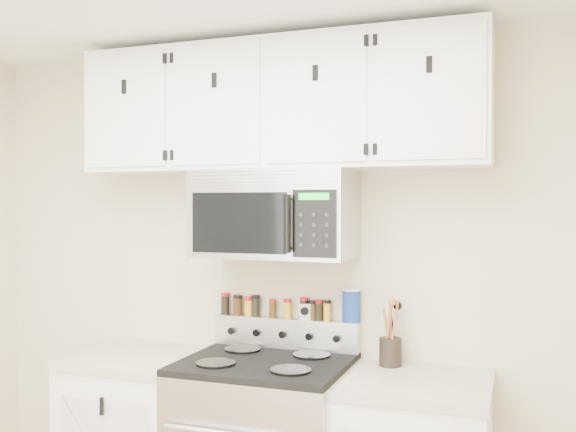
% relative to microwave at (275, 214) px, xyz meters
% --- Properties ---
extents(back_wall, '(3.50, 0.01, 2.50)m').
position_rel_microwave_xyz_m(back_wall, '(-0.00, 0.19, -0.38)').
color(back_wall, beige).
rests_on(back_wall, floor).
extents(microwave, '(0.76, 0.44, 0.42)m').
position_rel_microwave_xyz_m(microwave, '(0.00, 0.00, 0.00)').
color(microwave, '#9E9EA3').
rests_on(microwave, back_wall).
extents(upper_cabinets, '(2.00, 0.35, 0.62)m').
position_rel_microwave_xyz_m(upper_cabinets, '(-0.00, 0.03, 0.52)').
color(upper_cabinets, white).
rests_on(upper_cabinets, back_wall).
extents(utensil_crock, '(0.10, 0.10, 0.30)m').
position_rel_microwave_xyz_m(utensil_crock, '(0.55, 0.08, -0.63)').
color(utensil_crock, black).
rests_on(utensil_crock, base_cabinet_right).
extents(kitchen_timer, '(0.08, 0.08, 0.08)m').
position_rel_microwave_xyz_m(kitchen_timer, '(0.11, 0.16, -0.49)').
color(kitchen_timer, silver).
rests_on(kitchen_timer, range).
extents(salt_canister, '(0.09, 0.09, 0.17)m').
position_rel_microwave_xyz_m(salt_canister, '(0.34, 0.16, -0.45)').
color(salt_canister, navy).
rests_on(salt_canister, range).
extents(spice_jar_0, '(0.05, 0.05, 0.11)m').
position_rel_microwave_xyz_m(spice_jar_0, '(-0.34, 0.16, -0.47)').
color(spice_jar_0, black).
rests_on(spice_jar_0, range).
extents(spice_jar_1, '(0.05, 0.05, 0.10)m').
position_rel_microwave_xyz_m(spice_jar_1, '(-0.27, 0.16, -0.48)').
color(spice_jar_1, '#41240F').
rests_on(spice_jar_1, range).
extents(spice_jar_2, '(0.04, 0.04, 0.10)m').
position_rel_microwave_xyz_m(spice_jar_2, '(-0.21, 0.16, -0.48)').
color(spice_jar_2, gold).
rests_on(spice_jar_2, range).
extents(spice_jar_3, '(0.04, 0.04, 0.11)m').
position_rel_microwave_xyz_m(spice_jar_3, '(-0.17, 0.16, -0.48)').
color(spice_jar_3, black).
rests_on(spice_jar_3, range).
extents(spice_jar_4, '(0.04, 0.04, 0.09)m').
position_rel_microwave_xyz_m(spice_jar_4, '(-0.07, 0.16, -0.48)').
color(spice_jar_4, '#42280F').
rests_on(spice_jar_4, range).
extents(spice_jar_5, '(0.04, 0.04, 0.10)m').
position_rel_microwave_xyz_m(spice_jar_5, '(0.01, 0.16, -0.48)').
color(spice_jar_5, orange).
rests_on(spice_jar_5, range).
extents(spice_jar_6, '(0.04, 0.04, 0.11)m').
position_rel_microwave_xyz_m(spice_jar_6, '(0.10, 0.16, -0.47)').
color(spice_jar_6, black).
rests_on(spice_jar_6, range).
extents(spice_jar_7, '(0.04, 0.04, 0.09)m').
position_rel_microwave_xyz_m(spice_jar_7, '(0.14, 0.16, -0.48)').
color(spice_jar_7, '#412B0F').
rests_on(spice_jar_7, range).
extents(spice_jar_8, '(0.04, 0.04, 0.10)m').
position_rel_microwave_xyz_m(spice_jar_8, '(0.17, 0.16, -0.48)').
color(spice_jar_8, black).
rests_on(spice_jar_8, range).
extents(spice_jar_9, '(0.04, 0.04, 0.10)m').
position_rel_microwave_xyz_m(spice_jar_9, '(0.22, 0.16, -0.48)').
color(spice_jar_9, gold).
rests_on(spice_jar_9, range).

